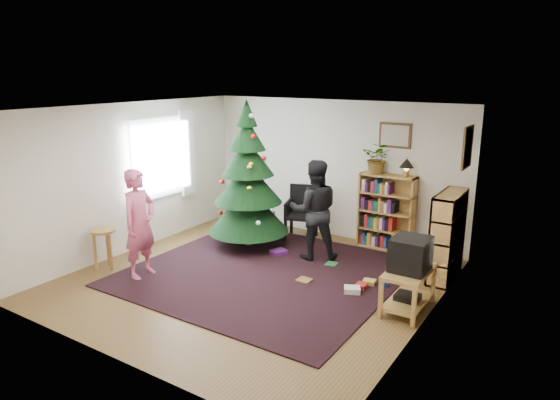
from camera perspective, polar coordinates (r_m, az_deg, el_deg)
The scene contains 23 objects.
floor at distance 7.47m, azimuth -3.01°, elevation -9.07°, with size 5.00×5.00×0.00m, color brown.
ceiling at distance 6.86m, azimuth -3.29°, elevation 10.41°, with size 5.00×5.00×0.00m, color white.
wall_back at distance 9.16m, azimuth 6.04°, elevation 3.52°, with size 5.00×0.02×2.50m, color silver.
wall_front at distance 5.33m, azimuth -19.10°, elevation -5.38°, with size 5.00×0.02×2.50m, color silver.
wall_left at distance 8.73m, azimuth -16.59°, elevation 2.44°, with size 0.02×5.00×2.50m, color silver.
wall_right at distance 6.01m, azimuth 16.63°, elevation -2.95°, with size 0.02×5.00×2.50m, color silver.
rug at distance 7.69m, azimuth -1.70°, elevation -8.26°, with size 3.80×3.60×0.02m, color black.
window_pane at distance 9.06m, azimuth -13.73°, elevation 4.67°, with size 0.04×1.20×1.40m, color silver.
curtain at distance 9.52m, azimuth -10.52°, elevation 5.31°, with size 0.06×0.35×1.60m, color white.
picture_back at distance 8.58m, azimuth 13.02°, elevation 7.21°, with size 0.55×0.03×0.42m.
picture_right at distance 7.53m, azimuth 20.64°, elevation 5.66°, with size 0.03×0.50×0.60m.
christmas_tree at distance 8.57m, azimuth -3.69°, elevation 1.51°, with size 1.40×1.40×2.55m.
bookshelf_back at distance 8.72m, azimuth 12.07°, elevation -1.26°, with size 0.95×0.30×1.30m.
bookshelf_right at distance 7.71m, azimuth 18.59°, elevation -3.81°, with size 0.30×0.95×1.30m.
tv_stand at distance 6.67m, azimuth 14.45°, elevation -9.54°, with size 0.48×0.86×0.55m.
crt_tv at distance 6.51m, azimuth 14.67°, elevation -6.00°, with size 0.45×0.49×0.42m.
armchair at distance 9.12m, azimuth 2.79°, elevation -1.15°, with size 0.67×0.68×0.97m.
stool at distance 8.16m, azimuth -19.54°, elevation -4.13°, with size 0.38×0.38×0.64m.
person_standing at distance 7.60m, azimuth -15.75°, elevation -2.64°, with size 0.60×0.39×1.63m, color #C54F70.
person_by_chair at distance 8.03m, azimuth 3.94°, elevation -1.17°, with size 0.80×0.62×1.64m, color black.
potted_plant at distance 8.59m, azimuth 11.14°, elevation 4.73°, with size 0.48×0.42×0.53m, color gray.
table_lamp at distance 8.43m, azimuth 14.28°, elevation 3.98°, with size 0.23×0.23×0.31m.
floor_clutter at distance 7.53m, azimuth 6.67°, elevation -8.65°, with size 2.15×0.99×0.08m.
Camera 1 is at (4.02, -5.54, 3.00)m, focal length 32.00 mm.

